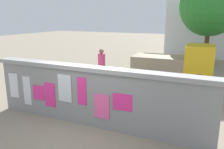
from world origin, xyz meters
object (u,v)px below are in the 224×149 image
object	(u,v)px
motorcycle	(112,93)
bicycle_near	(167,107)
tree_roadside	(210,6)
auto_rickshaw_truck	(176,64)
person_walking	(102,62)

from	to	relation	value
motorcycle	bicycle_near	size ratio (longest dim) A/B	1.11
motorcycle	tree_roadside	distance (m)	9.30
auto_rickshaw_truck	tree_roadside	size ratio (longest dim) A/B	0.67
auto_rickshaw_truck	tree_roadside	distance (m)	5.40
bicycle_near	tree_roadside	bearing A→B (deg)	85.95
auto_rickshaw_truck	motorcycle	bearing A→B (deg)	-111.87
motorcycle	person_walking	world-z (taller)	person_walking
bicycle_near	tree_roadside	distance (m)	9.25
auto_rickshaw_truck	tree_roadside	xyz separation A→B (m)	(1.04, 4.52, 2.78)
auto_rickshaw_truck	person_walking	size ratio (longest dim) A/B	2.26
motorcycle	bicycle_near	bearing A→B (deg)	-7.92
tree_roadside	bicycle_near	bearing A→B (deg)	-94.05
person_walking	tree_roadside	distance (m)	7.77
motorcycle	person_walking	xyz separation A→B (m)	(-1.64, 2.40, 0.52)
auto_rickshaw_truck	motorcycle	xyz separation A→B (m)	(-1.54, -3.83, -0.44)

